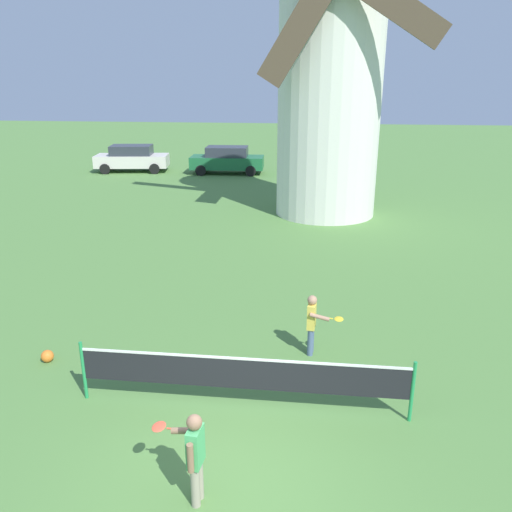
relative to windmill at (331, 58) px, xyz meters
name	(u,v)px	position (x,y,z in m)	size (l,w,h in m)	color
ground_plane	(227,477)	(-1.49, -15.31, -6.04)	(120.00, 120.00, 0.00)	#517F3D
windmill	(331,58)	(0.00, 0.00, 0.00)	(7.55, 4.72, 12.54)	silver
tennis_net	(242,374)	(-1.50, -13.71, -5.35)	(5.61, 0.06, 1.10)	#238E4C
player_near	(194,454)	(-1.83, -15.79, -5.27)	(0.75, 0.60, 1.35)	#9E937F
player_far	(313,321)	(-0.36, -11.70, -5.31)	(0.73, 0.58, 1.29)	slate
stray_ball	(47,356)	(-5.57, -12.63, -5.92)	(0.25, 0.25, 0.25)	orange
parked_car_cream	(132,158)	(-11.37, 8.86, -5.23)	(4.44, 2.35, 1.56)	silver
parked_car_green	(227,160)	(-5.61, 8.88, -5.23)	(4.32, 2.05, 1.56)	#1E6638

